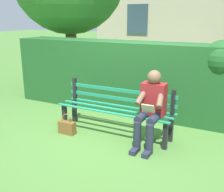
# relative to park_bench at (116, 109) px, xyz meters

# --- Properties ---
(ground) EXTENTS (60.00, 60.00, 0.00)m
(ground) POSITION_rel_park_bench_xyz_m (0.00, 0.06, -0.44)
(ground) COLOR #477533
(park_bench) EXTENTS (2.07, 0.48, 0.87)m
(park_bench) POSITION_rel_park_bench_xyz_m (0.00, 0.00, 0.00)
(park_bench) COLOR black
(park_bench) RESTS_ON ground
(person_seated) EXTENTS (0.44, 0.73, 1.20)m
(person_seated) POSITION_rel_park_bench_xyz_m (-0.69, 0.17, 0.20)
(person_seated) COLOR maroon
(person_seated) RESTS_ON ground
(hedge_backdrop) EXTENTS (5.65, 0.83, 1.61)m
(hedge_backdrop) POSITION_rel_park_bench_xyz_m (0.13, -1.20, 0.34)
(hedge_backdrop) COLOR #1E5123
(hedge_backdrop) RESTS_ON ground
(handbag) EXTENTS (0.31, 0.13, 0.37)m
(handbag) POSITION_rel_park_bench_xyz_m (0.75, 0.44, -0.32)
(handbag) COLOR brown
(handbag) RESTS_ON ground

